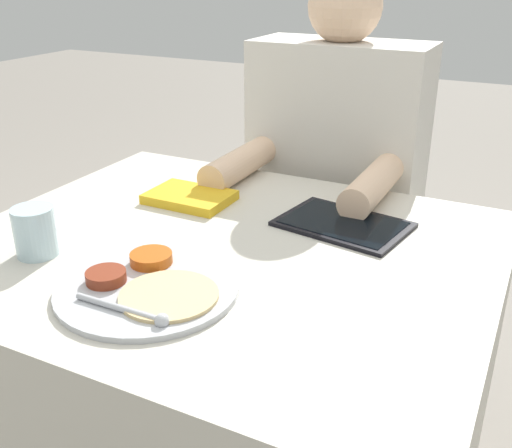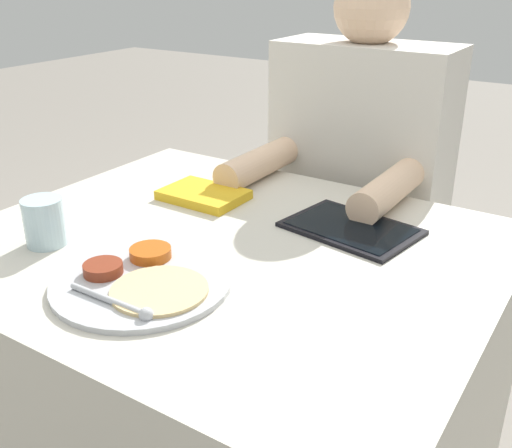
% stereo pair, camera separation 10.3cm
% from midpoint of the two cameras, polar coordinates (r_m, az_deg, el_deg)
% --- Properties ---
extents(dining_table, '(0.97, 0.82, 0.73)m').
position_cam_midpoint_polar(dining_table, '(1.30, -5.21, -16.57)').
color(dining_table, beige).
rests_on(dining_table, ground_plane).
extents(thali_tray, '(0.29, 0.29, 0.03)m').
position_cam_midpoint_polar(thali_tray, '(0.97, -13.34, -5.86)').
color(thali_tray, '#B7BABF').
rests_on(thali_tray, dining_table).
extents(red_notebook, '(0.18, 0.13, 0.02)m').
position_cam_midpoint_polar(red_notebook, '(1.30, -8.60, 2.44)').
color(red_notebook, silver).
rests_on(red_notebook, dining_table).
extents(tablet_device, '(0.27, 0.20, 0.01)m').
position_cam_midpoint_polar(tablet_device, '(1.18, 5.83, -0.06)').
color(tablet_device, black).
rests_on(tablet_device, dining_table).
extents(person_diner, '(0.43, 0.47, 1.20)m').
position_cam_midpoint_polar(person_diner, '(1.62, 5.46, 0.15)').
color(person_diner, black).
rests_on(person_diner, ground_plane).
extents(drinking_glass, '(0.07, 0.07, 0.09)m').
position_cam_midpoint_polar(drinking_glass, '(1.13, -22.79, -0.73)').
color(drinking_glass, silver).
rests_on(drinking_glass, dining_table).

